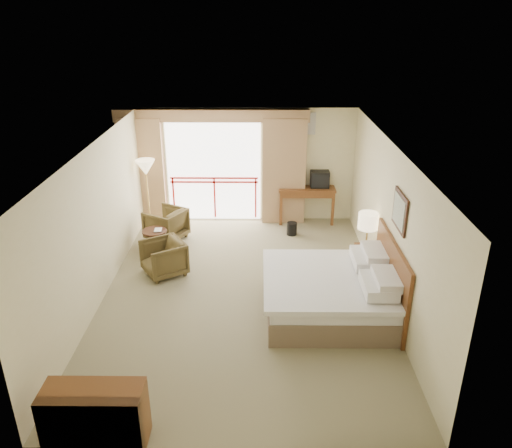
{
  "coord_description": "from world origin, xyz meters",
  "views": [
    {
      "loc": [
        0.29,
        -7.81,
        4.76
      ],
      "look_at": [
        0.22,
        0.4,
        1.19
      ],
      "focal_mm": 35.0,
      "sensor_mm": 36.0,
      "label": 1
    }
  ],
  "objects_px": {
    "armchair_far": "(167,239)",
    "wastebasket": "(292,229)",
    "desk": "(306,193)",
    "table_lamp": "(368,222)",
    "nightstand": "(365,261)",
    "armchair_near": "(165,274)",
    "floor_lamp": "(146,170)",
    "bed": "(331,293)",
    "side_table": "(155,238)",
    "tv": "(320,179)",
    "dresser": "(95,417)"
  },
  "relations": [
    {
      "from": "wastebasket",
      "to": "side_table",
      "type": "relative_size",
      "value": 0.53
    },
    {
      "from": "bed",
      "to": "nightstand",
      "type": "distance_m",
      "value": 1.58
    },
    {
      "from": "wastebasket",
      "to": "dresser",
      "type": "bearing_deg",
      "value": -113.88
    },
    {
      "from": "armchair_near",
      "to": "floor_lamp",
      "type": "distance_m",
      "value": 2.61
    },
    {
      "from": "armchair_far",
      "to": "armchair_near",
      "type": "relative_size",
      "value": 1.03
    },
    {
      "from": "tv",
      "to": "wastebasket",
      "type": "relative_size",
      "value": 1.49
    },
    {
      "from": "desk",
      "to": "table_lamp",
      "type": "bearing_deg",
      "value": -75.09
    },
    {
      "from": "armchair_far",
      "to": "dresser",
      "type": "height_order",
      "value": "dresser"
    },
    {
      "from": "side_table",
      "to": "floor_lamp",
      "type": "distance_m",
      "value": 1.69
    },
    {
      "from": "armchair_far",
      "to": "wastebasket",
      "type": "bearing_deg",
      "value": 124.56
    },
    {
      "from": "tv",
      "to": "armchair_near",
      "type": "xyz_separation_m",
      "value": [
        -3.26,
        -2.67,
        -1.06
      ]
    },
    {
      "from": "floor_lamp",
      "to": "nightstand",
      "type": "bearing_deg",
      "value": -23.83
    },
    {
      "from": "dresser",
      "to": "table_lamp",
      "type": "bearing_deg",
      "value": 44.04
    },
    {
      "from": "nightstand",
      "to": "dresser",
      "type": "xyz_separation_m",
      "value": [
        -3.94,
        -4.16,
        0.11
      ]
    },
    {
      "from": "armchair_near",
      "to": "side_table",
      "type": "xyz_separation_m",
      "value": [
        -0.32,
        0.82,
        0.38
      ]
    },
    {
      "from": "bed",
      "to": "floor_lamp",
      "type": "relative_size",
      "value": 1.26
    },
    {
      "from": "nightstand",
      "to": "side_table",
      "type": "distance_m",
      "value": 4.28
    },
    {
      "from": "nightstand",
      "to": "wastebasket",
      "type": "distance_m",
      "value": 2.23
    },
    {
      "from": "bed",
      "to": "table_lamp",
      "type": "height_order",
      "value": "table_lamp"
    },
    {
      "from": "wastebasket",
      "to": "floor_lamp",
      "type": "bearing_deg",
      "value": 176.32
    },
    {
      "from": "nightstand",
      "to": "armchair_far",
      "type": "distance_m",
      "value": 4.41
    },
    {
      "from": "table_lamp",
      "to": "desk",
      "type": "height_order",
      "value": "table_lamp"
    },
    {
      "from": "table_lamp",
      "to": "armchair_far",
      "type": "relative_size",
      "value": 0.86
    },
    {
      "from": "tv",
      "to": "floor_lamp",
      "type": "xyz_separation_m",
      "value": [
        -3.94,
        -0.61,
        0.39
      ]
    },
    {
      "from": "wastebasket",
      "to": "armchair_near",
      "type": "bearing_deg",
      "value": -144.32
    },
    {
      "from": "desk",
      "to": "armchair_far",
      "type": "bearing_deg",
      "value": -164.96
    },
    {
      "from": "dresser",
      "to": "side_table",
      "type": "bearing_deg",
      "value": 90.24
    },
    {
      "from": "wastebasket",
      "to": "armchair_far",
      "type": "xyz_separation_m",
      "value": [
        -2.81,
        -0.24,
        -0.15
      ]
    },
    {
      "from": "armchair_far",
      "to": "dresser",
      "type": "xyz_separation_m",
      "value": [
        0.17,
        -5.72,
        0.39
      ]
    },
    {
      "from": "wastebasket",
      "to": "dresser",
      "type": "height_order",
      "value": "dresser"
    },
    {
      "from": "bed",
      "to": "side_table",
      "type": "relative_size",
      "value": 3.87
    },
    {
      "from": "tv",
      "to": "armchair_near",
      "type": "distance_m",
      "value": 4.34
    },
    {
      "from": "side_table",
      "to": "tv",
      "type": "bearing_deg",
      "value": 27.39
    },
    {
      "from": "tv",
      "to": "wastebasket",
      "type": "xyz_separation_m",
      "value": [
        -0.68,
        -0.82,
        -0.92
      ]
    },
    {
      "from": "nightstand",
      "to": "armchair_near",
      "type": "relative_size",
      "value": 0.74
    },
    {
      "from": "dresser",
      "to": "bed",
      "type": "bearing_deg",
      "value": 39.25
    },
    {
      "from": "desk",
      "to": "bed",
      "type": "bearing_deg",
      "value": -93.03
    },
    {
      "from": "table_lamp",
      "to": "armchair_far",
      "type": "distance_m",
      "value": 4.52
    },
    {
      "from": "nightstand",
      "to": "table_lamp",
      "type": "distance_m",
      "value": 0.8
    },
    {
      "from": "nightstand",
      "to": "armchair_near",
      "type": "bearing_deg",
      "value": -177.97
    },
    {
      "from": "armchair_near",
      "to": "dresser",
      "type": "distance_m",
      "value": 4.13
    },
    {
      "from": "table_lamp",
      "to": "armchair_far",
      "type": "height_order",
      "value": "table_lamp"
    },
    {
      "from": "desk",
      "to": "wastebasket",
      "type": "bearing_deg",
      "value": -117.58
    },
    {
      "from": "desk",
      "to": "floor_lamp",
      "type": "distance_m",
      "value": 3.78
    },
    {
      "from": "dresser",
      "to": "armchair_far",
      "type": "bearing_deg",
      "value": 88.94
    },
    {
      "from": "bed",
      "to": "armchair_far",
      "type": "xyz_separation_m",
      "value": [
        -3.29,
        2.91,
        -0.38
      ]
    },
    {
      "from": "desk",
      "to": "floor_lamp",
      "type": "xyz_separation_m",
      "value": [
        -3.64,
        -0.67,
        0.78
      ]
    },
    {
      "from": "bed",
      "to": "armchair_far",
      "type": "height_order",
      "value": "bed"
    },
    {
      "from": "armchair_near",
      "to": "floor_lamp",
      "type": "height_order",
      "value": "floor_lamp"
    },
    {
      "from": "tv",
      "to": "armchair_far",
      "type": "bearing_deg",
      "value": -154.85
    }
  ]
}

